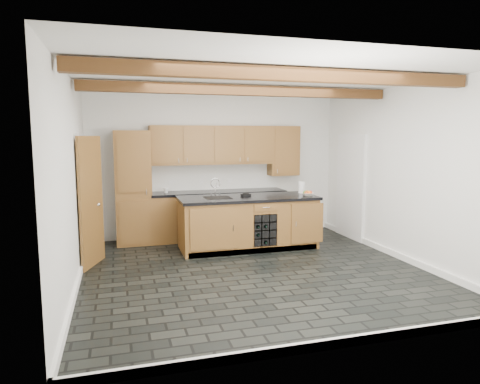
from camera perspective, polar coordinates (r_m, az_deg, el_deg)
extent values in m
plane|color=black|center=(6.52, 1.87, -10.38)|extent=(5.00, 5.00, 0.00)
plane|color=white|center=(8.64, -3.19, 3.47)|extent=(5.00, 0.00, 5.00)
plane|color=white|center=(5.96, -21.60, 1.21)|extent=(0.00, 5.00, 5.00)
plane|color=white|center=(7.39, 20.71, 2.34)|extent=(0.00, 5.00, 5.00)
plane|color=white|center=(6.26, 1.98, 14.83)|extent=(5.00, 5.00, 0.00)
cube|color=#502C14|center=(5.13, 6.26, 15.33)|extent=(4.90, 0.15, 0.15)
cube|color=#502C14|center=(6.82, 0.38, 13.38)|extent=(4.90, 0.15, 0.15)
cube|color=white|center=(6.24, -20.81, -11.20)|extent=(0.04, 5.00, 0.10)
cube|color=white|center=(7.61, 20.12, -7.83)|extent=(0.04, 5.00, 0.10)
cube|color=white|center=(4.37, 12.47, -19.10)|extent=(5.00, 0.04, 0.10)
cube|color=white|center=(7.29, -20.25, -0.71)|extent=(0.06, 0.94, 2.04)
cube|color=brown|center=(6.94, -19.22, -1.22)|extent=(0.31, 0.77, 2.00)
cube|color=white|center=(8.66, 14.52, 0.73)|extent=(0.06, 0.98, 2.04)
cube|color=black|center=(8.67, 14.65, 0.60)|extent=(0.02, 0.86, 1.96)
cube|color=brown|center=(8.16, -14.06, 0.56)|extent=(0.65, 0.60, 2.10)
cube|color=brown|center=(8.46, -2.86, -3.17)|extent=(2.60, 0.60, 0.88)
cube|color=black|center=(8.39, -2.88, -0.04)|extent=(2.64, 0.62, 0.05)
cube|color=white|center=(8.64, -3.33, 2.07)|extent=(2.60, 0.02, 0.52)
cube|color=brown|center=(8.42, -3.78, 6.26)|extent=(2.40, 0.35, 0.75)
cube|color=brown|center=(8.87, 5.79, 5.48)|extent=(0.60, 0.35, 1.00)
cube|color=brown|center=(7.69, 1.04, -4.23)|extent=(2.40, 0.90, 0.88)
cube|color=black|center=(7.61, 1.05, -0.80)|extent=(2.46, 0.96, 0.05)
cube|color=brown|center=(7.07, -3.47, -4.95)|extent=(0.80, 0.02, 0.70)
cube|color=brown|center=(7.60, 8.95, -4.16)|extent=(0.60, 0.02, 0.70)
cube|color=black|center=(7.47, 3.06, -4.91)|extent=(0.42, 0.30, 0.56)
cylinder|color=black|center=(7.37, 2.14, -4.50)|extent=(0.07, 0.26, 0.07)
cylinder|color=black|center=(7.42, 3.17, -4.44)|extent=(0.07, 0.26, 0.07)
cylinder|color=black|center=(7.40, 2.13, -5.57)|extent=(0.07, 0.26, 0.07)
cylinder|color=black|center=(7.48, 3.15, -6.54)|extent=(0.07, 0.26, 0.07)
cube|color=black|center=(7.47, -2.99, -0.81)|extent=(0.45, 0.40, 0.02)
cylinder|color=silver|center=(7.63, -3.30, 0.16)|extent=(0.02, 0.02, 0.20)
torus|color=silver|center=(7.61, -3.31, 1.20)|extent=(0.18, 0.02, 0.18)
cylinder|color=silver|center=(7.62, -3.88, -0.31)|extent=(0.02, 0.02, 0.08)
cylinder|color=silver|center=(7.65, -2.71, -0.27)|extent=(0.02, 0.02, 0.08)
cube|color=black|center=(7.69, 0.79, -0.39)|extent=(0.19, 0.13, 0.04)
cylinder|color=black|center=(7.68, 0.79, -0.20)|extent=(0.11, 0.11, 0.01)
imported|color=white|center=(7.80, 9.01, -0.30)|extent=(0.27, 0.27, 0.06)
sphere|color=#B11719|center=(7.81, 9.35, -0.07)|extent=(0.07, 0.07, 0.07)
sphere|color=orange|center=(7.84, 8.97, -0.04)|extent=(0.07, 0.07, 0.07)
sphere|color=#438724|center=(7.80, 8.65, -0.07)|extent=(0.07, 0.07, 0.07)
sphere|color=#B5451B|center=(7.75, 8.83, -0.12)|extent=(0.07, 0.07, 0.07)
sphere|color=orange|center=(7.75, 9.26, -0.12)|extent=(0.07, 0.07, 0.07)
cylinder|color=white|center=(8.16, 8.22, 0.62)|extent=(0.12, 0.12, 0.22)
imported|color=white|center=(8.20, -9.84, 0.21)|extent=(0.14, 0.14, 0.10)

